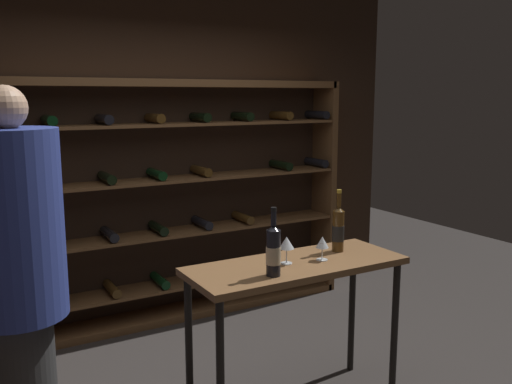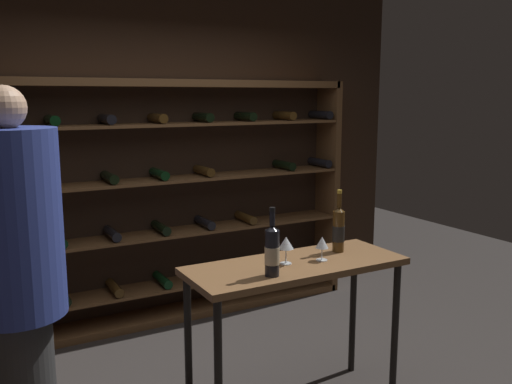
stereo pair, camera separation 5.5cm
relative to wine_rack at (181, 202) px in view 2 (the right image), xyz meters
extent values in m
cube|color=#332319|center=(-0.18, 0.21, 0.48)|extent=(4.92, 0.10, 2.98)
cube|color=brown|center=(1.53, 0.00, 0.00)|extent=(0.06, 0.32, 2.02)
cube|color=brown|center=(0.02, 0.00, 0.98)|extent=(3.02, 0.32, 0.06)
cube|color=brown|center=(0.02, 0.00, -0.98)|extent=(3.02, 0.32, 0.06)
cube|color=brown|center=(0.02, 0.00, -0.71)|extent=(2.94, 0.32, 0.02)
cylinder|color=black|center=(-1.39, 0.00, -0.66)|extent=(0.08, 0.30, 0.08)
cylinder|color=black|center=(-0.99, 0.00, -0.66)|extent=(0.08, 0.30, 0.08)
cylinder|color=#4C3314|center=(-0.59, 0.00, -0.66)|extent=(0.08, 0.30, 0.08)
cylinder|color=black|center=(-0.19, 0.00, -0.66)|extent=(0.08, 0.30, 0.08)
cylinder|color=black|center=(0.22, 0.00, -0.66)|extent=(0.08, 0.30, 0.08)
cylinder|color=black|center=(0.62, 0.00, -0.66)|extent=(0.08, 0.30, 0.08)
cylinder|color=black|center=(1.43, 0.00, -0.66)|extent=(0.08, 0.30, 0.08)
cube|color=brown|center=(0.02, 0.00, -0.26)|extent=(2.94, 0.32, 0.02)
cylinder|color=black|center=(-1.39, 0.00, -0.20)|extent=(0.08, 0.30, 0.08)
cylinder|color=black|center=(-0.99, 0.00, -0.20)|extent=(0.08, 0.30, 0.08)
cylinder|color=black|center=(-0.59, 0.00, -0.20)|extent=(0.08, 0.30, 0.08)
cylinder|color=black|center=(-0.19, 0.00, -0.20)|extent=(0.08, 0.30, 0.08)
cylinder|color=black|center=(0.22, 0.00, -0.20)|extent=(0.08, 0.30, 0.08)
cylinder|color=#4C3314|center=(0.62, 0.00, -0.20)|extent=(0.08, 0.30, 0.08)
cube|color=brown|center=(0.02, 0.00, 0.20)|extent=(2.94, 0.32, 0.02)
cylinder|color=black|center=(-0.59, 0.00, 0.25)|extent=(0.08, 0.30, 0.08)
cylinder|color=black|center=(-0.19, 0.00, 0.25)|extent=(0.08, 0.30, 0.08)
cylinder|color=#4C3314|center=(0.22, 0.00, 0.25)|extent=(0.08, 0.30, 0.08)
cylinder|color=black|center=(1.02, 0.00, 0.25)|extent=(0.08, 0.30, 0.08)
cylinder|color=black|center=(1.43, 0.00, 0.25)|extent=(0.08, 0.30, 0.08)
cube|color=brown|center=(0.02, 0.00, 0.65)|extent=(2.94, 0.32, 0.02)
cylinder|color=black|center=(-0.99, 0.00, 0.70)|extent=(0.08, 0.30, 0.08)
cylinder|color=black|center=(-0.59, 0.00, 0.70)|extent=(0.08, 0.30, 0.08)
cylinder|color=#4C3314|center=(-0.19, 0.00, 0.70)|extent=(0.08, 0.30, 0.08)
cylinder|color=black|center=(0.22, 0.00, 0.70)|extent=(0.08, 0.30, 0.08)
cylinder|color=black|center=(0.62, 0.00, 0.70)|extent=(0.08, 0.30, 0.08)
cylinder|color=#4C3314|center=(1.02, 0.00, 0.70)|extent=(0.08, 0.30, 0.08)
cylinder|color=black|center=(1.43, 0.00, 0.70)|extent=(0.08, 0.30, 0.08)
cube|color=brown|center=(0.05, -1.70, -0.10)|extent=(1.31, 0.51, 0.04)
cylinder|color=black|center=(-0.55, -1.90, -0.56)|extent=(0.04, 0.04, 0.88)
cylinder|color=black|center=(0.66, -1.90, -0.56)|extent=(0.04, 0.04, 0.88)
cylinder|color=black|center=(-0.55, -1.49, -0.56)|extent=(0.04, 0.04, 0.88)
cylinder|color=black|center=(0.66, -1.49, -0.56)|extent=(0.04, 0.04, 0.88)
cylinder|color=#2D3D8C|center=(-1.43, -1.51, 0.28)|extent=(0.46, 0.46, 0.91)
sphere|color=tan|center=(-1.43, -1.51, 0.83)|extent=(0.21, 0.21, 0.21)
cylinder|color=#4C3314|center=(0.41, -1.63, 0.05)|extent=(0.07, 0.07, 0.26)
cone|color=#4C3314|center=(0.41, -1.63, 0.19)|extent=(0.07, 0.07, 0.03)
cylinder|color=#4C3314|center=(0.41, -1.63, 0.25)|extent=(0.03, 0.03, 0.09)
cylinder|color=#B7932D|center=(0.41, -1.63, 0.30)|extent=(0.03, 0.03, 0.02)
cylinder|color=black|center=(0.41, -1.63, 0.04)|extent=(0.08, 0.08, 0.10)
cylinder|color=black|center=(-0.19, -1.83, 0.05)|extent=(0.08, 0.08, 0.25)
cone|color=black|center=(-0.19, -1.83, 0.19)|extent=(0.08, 0.08, 0.03)
cylinder|color=black|center=(-0.19, -1.83, 0.24)|extent=(0.03, 0.03, 0.08)
cylinder|color=black|center=(-0.19, -1.83, 0.29)|extent=(0.03, 0.03, 0.02)
cylinder|color=#C6B28C|center=(-0.19, -1.83, 0.03)|extent=(0.08, 0.08, 0.10)
cylinder|color=silver|center=(0.21, -1.74, -0.08)|extent=(0.07, 0.07, 0.00)
cylinder|color=silver|center=(0.21, -1.74, -0.04)|extent=(0.01, 0.01, 0.07)
cone|color=silver|center=(0.21, -1.74, 0.03)|extent=(0.08, 0.08, 0.07)
cylinder|color=#590A14|center=(0.21, -1.74, 0.02)|extent=(0.04, 0.04, 0.02)
cylinder|color=silver|center=(-0.01, -1.69, -0.08)|extent=(0.07, 0.07, 0.00)
cylinder|color=silver|center=(-0.01, -1.69, -0.03)|extent=(0.01, 0.01, 0.09)
cone|color=silver|center=(-0.01, -1.69, 0.05)|extent=(0.09, 0.09, 0.07)
cylinder|color=#590A14|center=(-0.01, -1.69, 0.03)|extent=(0.05, 0.05, 0.02)
camera|label=1|loc=(-1.71, -4.28, 0.88)|focal=38.76mm
camera|label=2|loc=(-1.66, -4.30, 0.88)|focal=38.76mm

